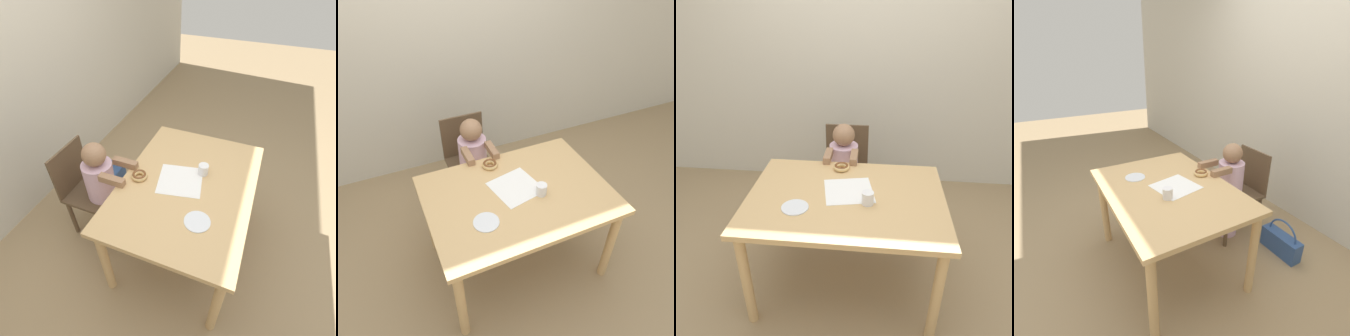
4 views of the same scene
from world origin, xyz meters
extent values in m
plane|color=#997F5B|center=(0.00, 0.00, 0.00)|extent=(12.00, 12.00, 0.00)
cube|color=tan|center=(0.00, 0.00, 0.69)|extent=(1.19, 0.87, 0.03)
cylinder|color=tan|center=(-0.54, -0.37, 0.34)|extent=(0.06, 0.06, 0.67)
cylinder|color=tan|center=(0.54, -0.37, 0.34)|extent=(0.06, 0.06, 0.67)
cylinder|color=tan|center=(-0.54, 0.37, 0.34)|extent=(0.06, 0.06, 0.67)
cylinder|color=tan|center=(0.54, 0.37, 0.34)|extent=(0.06, 0.06, 0.67)
cube|color=brown|center=(-0.08, 0.72, 0.41)|extent=(0.37, 0.44, 0.03)
cube|color=brown|center=(-0.08, 0.93, 0.61)|extent=(0.37, 0.02, 0.38)
cylinder|color=brown|center=(-0.23, 0.53, 0.20)|extent=(0.04, 0.04, 0.40)
cylinder|color=brown|center=(0.07, 0.53, 0.20)|extent=(0.04, 0.04, 0.40)
cylinder|color=brown|center=(-0.23, 0.90, 0.20)|extent=(0.04, 0.04, 0.40)
cylinder|color=brown|center=(0.07, 0.90, 0.20)|extent=(0.04, 0.04, 0.40)
cylinder|color=silver|center=(-0.08, 0.66, 0.21)|extent=(0.19, 0.19, 0.42)
cylinder|color=silver|center=(-0.08, 0.66, 0.58)|extent=(0.22, 0.22, 0.32)
sphere|color=#997051|center=(-0.08, 0.66, 0.83)|extent=(0.17, 0.17, 0.17)
cube|color=#997051|center=(-0.18, 0.48, 0.73)|extent=(0.05, 0.19, 0.05)
cube|color=#997051|center=(0.01, 0.48, 0.73)|extent=(0.05, 0.19, 0.05)
torus|color=#DBB270|center=(-0.06, 0.33, 0.72)|extent=(0.11, 0.11, 0.03)
torus|color=brown|center=(-0.06, 0.33, 0.74)|extent=(0.10, 0.10, 0.02)
cube|color=white|center=(0.01, 0.06, 0.71)|extent=(0.35, 0.35, 0.00)
cube|color=#2D4C84|center=(0.37, 0.89, 0.09)|extent=(0.36, 0.11, 0.19)
torus|color=#2D4C84|center=(0.37, 0.89, 0.19)|extent=(0.28, 0.02, 0.28)
cylinder|color=white|center=(0.13, -0.07, 0.75)|extent=(0.07, 0.07, 0.08)
cylinder|color=silver|center=(-0.28, -0.15, 0.71)|extent=(0.16, 0.16, 0.01)
camera|label=1|loc=(-1.21, -0.34, 1.96)|focal=28.00mm
camera|label=2|loc=(-0.69, -1.38, 2.18)|focal=35.00mm
camera|label=3|loc=(0.16, -1.65, 1.81)|focal=35.00mm
camera|label=4|loc=(1.52, -0.74, 1.63)|focal=28.00mm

